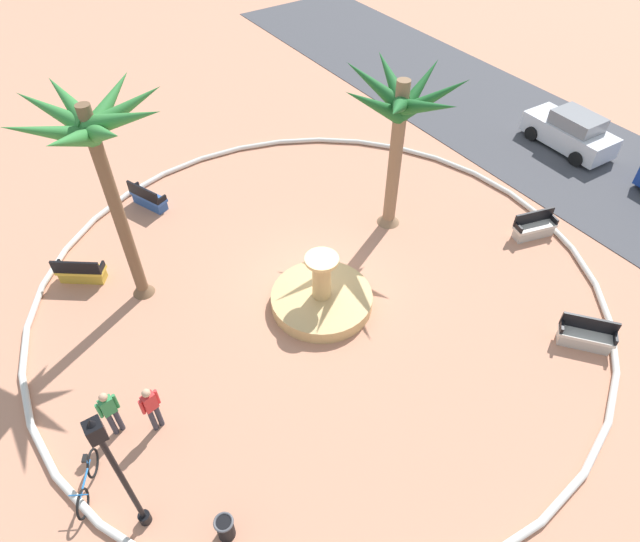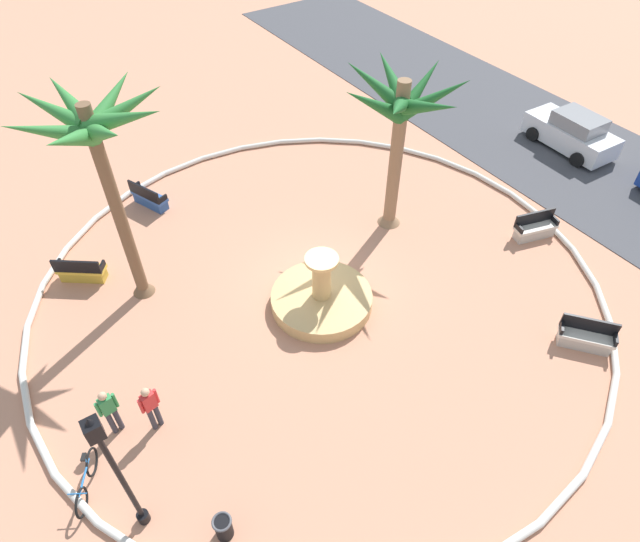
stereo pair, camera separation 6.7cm
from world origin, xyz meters
name	(u,v)px [view 1 (the left image)]	position (x,y,z in m)	size (l,w,h in m)	color
ground_plane	(319,288)	(0.00, 0.00, 0.00)	(80.00, 80.00, 0.00)	tan
plaza_curb	(319,286)	(0.00, 0.00, 0.10)	(18.67, 18.67, 0.20)	silver
street_asphalt	(581,160)	(0.00, 13.74, 0.01)	(48.00, 8.00, 0.03)	#424247
fountain	(322,298)	(0.66, -0.36, 0.30)	(3.26, 3.26, 2.05)	tan
palm_tree_near_fountain	(96,142)	(-3.07, -4.91, 5.66)	(4.21, 4.13, 6.98)	brown
palm_tree_by_curb	(400,114)	(-1.43, 4.11, 4.46)	(4.57, 4.31, 5.89)	#8E6B4C
bench_east	(81,273)	(-4.76, -6.42, 0.35)	(1.36, 1.58, 1.00)	gold
bench_west	(534,228)	(2.17, 8.00, 0.35)	(0.91, 1.68, 1.00)	beige
bench_north	(149,199)	(-7.41, -3.03, 0.35)	(1.67, 1.06, 1.00)	#335BA8
bench_southeast	(585,337)	(6.41, 5.28, 0.35)	(1.56, 1.40, 1.00)	beige
lamppost	(117,469)	(4.01, -7.60, 2.64)	(0.32, 0.32, 4.51)	black
trash_bin	(225,528)	(5.35, -6.16, 0.39)	(0.46, 0.46, 0.73)	black
bicycle_red_frame	(88,482)	(2.57, -8.42, 0.38)	(1.52, 0.92, 0.94)	black
person_cyclist_helmet	(152,407)	(1.86, -6.41, 0.95)	(0.26, 0.52, 1.69)	#33333D
person_cyclist_photo	(110,411)	(1.39, -7.33, 0.95)	(0.23, 0.53, 1.70)	#33333D
parked_car_leftmost	(570,132)	(-1.10, 14.08, 0.78)	(4.05, 2.02, 1.67)	silver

